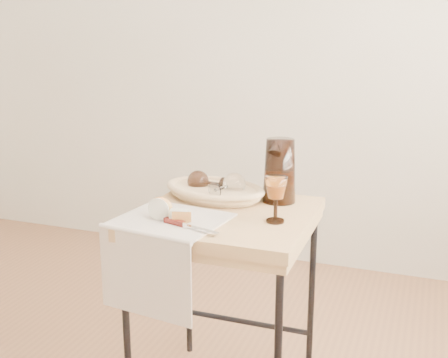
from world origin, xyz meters
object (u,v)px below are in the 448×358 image
at_px(goblet_lying_a, 209,183).
at_px(wine_goblet, 276,199).
at_px(goblet_lying_b, 226,187).
at_px(side_table, 226,310).
at_px(pitcher, 280,171).
at_px(table_knife, 189,225).
at_px(tea_towel, 171,220).
at_px(apple_half, 161,207).
at_px(bread_basket, 215,192).

distance_m(goblet_lying_a, wine_goblet, 0.36).
bearing_deg(goblet_lying_b, side_table, -139.22).
height_order(goblet_lying_a, pitcher, pitcher).
bearing_deg(table_knife, tea_towel, 162.88).
relative_size(goblet_lying_a, goblet_lying_b, 0.95).
distance_m(tea_towel, table_knife, 0.11).
height_order(goblet_lying_b, apple_half, goblet_lying_b).
bearing_deg(table_knife, bread_basket, 113.67).
xyz_separation_m(goblet_lying_b, wine_goblet, (0.23, -0.16, 0.02)).
bearing_deg(pitcher, bread_basket, -170.94).
relative_size(side_table, pitcher, 2.72).
height_order(wine_goblet, apple_half, wine_goblet).
relative_size(tea_towel, bread_basket, 0.97).
distance_m(side_table, bread_basket, 0.42).
relative_size(side_table, table_knife, 3.56).
xyz_separation_m(goblet_lying_b, apple_half, (-0.13, -0.26, -0.01)).
xyz_separation_m(bread_basket, goblet_lying_b, (0.05, -0.02, 0.03)).
relative_size(tea_towel, pitcher, 1.25).
height_order(bread_basket, goblet_lying_a, goblet_lying_a).
bearing_deg(goblet_lying_b, tea_towel, -179.07).
bearing_deg(apple_half, goblet_lying_b, 61.15).
bearing_deg(wine_goblet, bread_basket, 147.33).
relative_size(bread_basket, goblet_lying_b, 2.48).
height_order(goblet_lying_b, pitcher, pitcher).
xyz_separation_m(tea_towel, table_knife, (0.09, -0.06, 0.01)).
xyz_separation_m(tea_towel, pitcher, (0.27, 0.33, 0.11)).
bearing_deg(bread_basket, wine_goblet, -21.56).
distance_m(bread_basket, table_knife, 0.34).
bearing_deg(pitcher, table_knife, -117.38).
xyz_separation_m(tea_towel, goblet_lying_a, (0.01, 0.30, 0.05)).
relative_size(side_table, wine_goblet, 4.79).
xyz_separation_m(bread_basket, table_knife, (0.05, -0.34, -0.01)).
bearing_deg(side_table, goblet_lying_b, 110.44).
relative_size(tea_towel, goblet_lying_b, 2.41).
height_order(goblet_lying_a, wine_goblet, wine_goblet).
height_order(tea_towel, pitcher, pitcher).
xyz_separation_m(goblet_lying_a, wine_goblet, (0.31, -0.19, 0.02)).
xyz_separation_m(goblet_lying_a, pitcher, (0.26, 0.03, 0.06)).
xyz_separation_m(goblet_lying_a, apple_half, (-0.04, -0.30, -0.01)).
height_order(tea_towel, wine_goblet, wine_goblet).
height_order(side_table, apple_half, apple_half).
distance_m(goblet_lying_a, goblet_lying_b, 0.09).
distance_m(side_table, table_knife, 0.43).
height_order(bread_basket, table_knife, bread_basket).
xyz_separation_m(side_table, pitcher, (0.14, 0.18, 0.48)).
relative_size(goblet_lying_b, wine_goblet, 0.91).
xyz_separation_m(goblet_lying_a, table_knife, (0.08, -0.35, -0.04)).
distance_m(bread_basket, pitcher, 0.25).
distance_m(pitcher, apple_half, 0.45).
distance_m(tea_towel, goblet_lying_b, 0.28).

